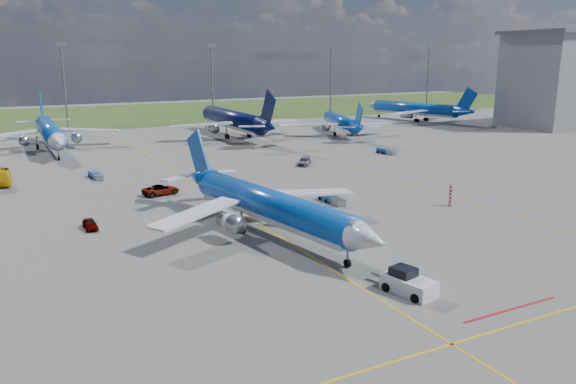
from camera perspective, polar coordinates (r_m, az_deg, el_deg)
name	(u,v)px	position (r m, az deg, el deg)	size (l,w,h in m)	color
ground	(309,255)	(56.30, 2.17, -6.45)	(400.00, 400.00, 0.00)	#555552
grass_strip	(86,116)	(198.63, -19.83, 7.26)	(400.00, 80.00, 0.01)	#2D4719
taxiway_lines	(215,195)	(80.57, -7.47, -0.35)	(60.25, 160.00, 0.02)	gold
floodlight_masts	(143,82)	(160.23, -14.56, 10.80)	(202.20, 0.50, 22.70)	slate
terminal_building	(575,79)	(180.63, 27.14, 10.19)	(42.00, 22.00, 26.00)	gray
warning_post	(451,195)	(77.13, 16.21, -0.27)	(0.50, 0.50, 3.00)	red
bg_jet_nnw	(52,150)	(128.93, -22.86, 3.95)	(31.57, 41.44, 10.85)	#0C4CB1
bg_jet_n	(233,137)	(139.58, -5.57, 5.62)	(35.42, 46.49, 12.18)	#070F3C
bg_jet_ne	(341,134)	(143.75, 5.39, 5.86)	(26.81, 35.18, 9.21)	#0C4CB1
bg_jet_ene	(414,121)	(177.69, 12.66, 7.07)	(30.72, 40.32, 10.56)	#0C4CB1
main_airliner	(270,235)	(62.62, -1.80, -4.34)	(28.52, 37.43, 9.80)	#0C4CB1
pushback_tug	(408,283)	(48.52, 12.07, -9.06)	(3.31, 6.39, 2.12)	silver
service_car_a	(90,224)	(68.28, -19.46, -3.09)	(1.39, 3.46, 1.18)	#999999
service_car_b	(161,190)	(82.17, -12.78, 0.22)	(2.44, 5.29, 1.47)	#999999
service_car_c	(304,161)	(102.24, 1.68, 3.14)	(1.94, 4.77, 1.38)	#999999
baggage_tug_w	(331,199)	(76.16, 4.42, -0.68)	(1.49, 5.14, 1.15)	#17508B
baggage_tug_c	(96,175)	(96.22, -18.96, 1.60)	(1.71, 4.71, 1.03)	#195899
baggage_tug_e	(386,152)	(115.73, 9.89, 4.07)	(1.73, 4.72, 1.03)	#184494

